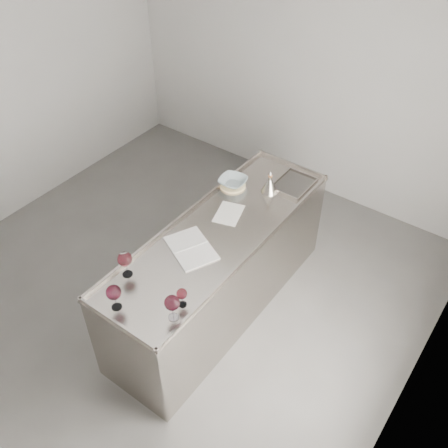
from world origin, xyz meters
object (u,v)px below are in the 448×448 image
Objects in this scene: counter at (220,270)px; wine_glass_small at (182,294)px; wine_glass_right at (172,303)px; notebook at (191,248)px; wine_glass_left at (125,260)px; ceramic_bowl at (233,181)px; wine_glass_middle at (114,293)px; wine_funnel at (270,185)px.

wine_glass_small is at bearing -72.21° from counter.
counter is 11.33× the size of wine_glass_right.
counter is 0.57m from notebook.
wine_glass_left is 0.88× the size of ceramic_bowl.
ceramic_bowl is at bearing 115.61° from counter.
notebook is at bearing 86.21° from wine_glass_middle.
notebook is (0.05, 0.78, -0.14)m from wine_glass_middle.
wine_glass_middle is 0.42m from wine_glass_right.
ceramic_bowl is (0.00, 1.38, -0.11)m from wine_glass_left.
counter is 1.06m from wine_glass_left.
wine_glass_middle reaches higher than notebook.
wine_glass_left is at bearing -108.84° from counter.
counter is at bearing 84.05° from wine_glass_middle.
wine_funnel is (0.32, 0.13, 0.02)m from ceramic_bowl.
wine_glass_left reaches higher than wine_glass_middle.
wine_glass_middle is at bearing -95.95° from counter.
notebook is (-0.06, -0.30, 0.47)m from counter.
wine_glass_right is at bearing -81.84° from wine_funnel.
counter is at bearing -93.53° from wine_funnel.
wine_glass_middle is 0.84× the size of ceramic_bowl.
wine_glass_small is 1.46m from ceramic_bowl.
wine_glass_left is 1.54m from wine_funnel.
wine_glass_small is 0.62× the size of ceramic_bowl.
wine_glass_middle is 0.41× the size of notebook.
wine_glass_middle and wine_glass_right have the same top height.
wine_funnel is at bearing 109.57° from notebook.
ceramic_bowl is at bearing 110.30° from wine_glass_right.
wine_funnel is at bearing 78.08° from wine_glass_left.
notebook is at bearing -95.93° from wine_funnel.
wine_glass_left is at bearing 120.64° from wine_glass_middle.
counter is at bearing -64.39° from ceramic_bowl.
counter is 1.01m from wine_glass_small.
wine_glass_left is (-0.28, -0.81, 0.63)m from counter.
wine_glass_right reaches higher than ceramic_bowl.
wine_glass_small is at bearing -31.52° from notebook.
wine_funnel reaches higher than wine_glass_left.
counter is 10.91× the size of wine_glass_left.
wine_glass_middle is 1.67m from ceramic_bowl.
wine_glass_left is 0.53m from wine_glass_small.
wine_glass_left is 0.57m from notebook.
wine_glass_right is (0.39, 0.17, 0.00)m from wine_glass_middle.
wine_glass_small is at bearing 100.07° from wine_glass_right.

